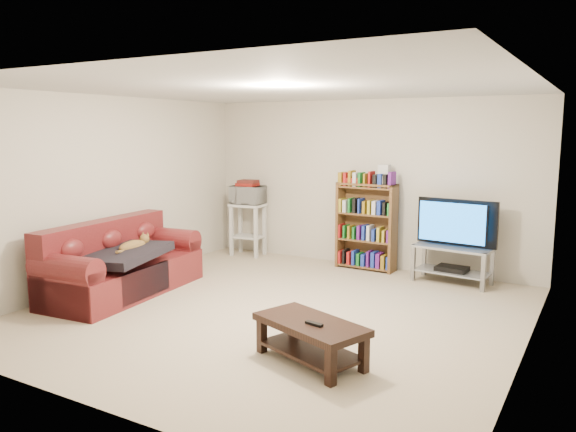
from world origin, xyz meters
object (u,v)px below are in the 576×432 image
Objects in this scene: sofa at (119,268)px; tv_stand at (452,258)px; coffee_table at (311,334)px; bookshelf at (366,225)px.

tv_stand is (3.41, 2.46, 0.02)m from sofa.
sofa is at bearing -172.86° from coffee_table.
tv_stand reaches higher than coffee_table.
tv_stand is at bearing -4.38° from bookshelf.
bookshelf is at bearing 179.28° from tv_stand.
sofa is at bearing -138.42° from tv_stand.
bookshelf reaches higher than sofa.
bookshelf is at bearing 45.10° from sofa.
tv_stand is at bearing 102.28° from coffee_table.
bookshelf is (-1.26, 0.14, 0.31)m from tv_stand.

